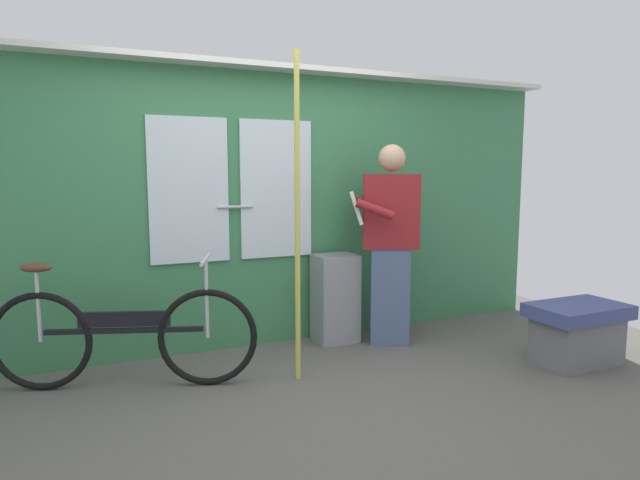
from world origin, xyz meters
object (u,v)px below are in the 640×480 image
Objects in this scene: handrail_pole at (297,220)px; bench_seat_corner at (577,332)px; passenger_reading_newspaper at (389,240)px; trash_bin_by_wall at (335,298)px; bicycle_near_door at (123,336)px.

bench_seat_corner is (1.99, -0.58, -0.86)m from handrail_pole.
handrail_pole is at bearing 163.79° from bench_seat_corner.
bench_seat_corner is (1.01, -0.99, -0.62)m from passenger_reading_newspaper.
handrail_pole is 3.14× the size of bench_seat_corner.
trash_bin_by_wall is 0.33× the size of handrail_pole.
passenger_reading_newspaper is (2.07, 0.09, 0.51)m from bicycle_near_door.
handrail_pole is (1.10, -0.32, 0.75)m from bicycle_near_door.
bicycle_near_door is 1.36m from handrail_pole.
bicycle_near_door is 1.00× the size of passenger_reading_newspaper.
bicycle_near_door is at bearing -169.07° from trash_bin_by_wall.
trash_bin_by_wall is (-0.37, 0.23, -0.49)m from passenger_reading_newspaper.
passenger_reading_newspaper is at bearing 22.19° from bicycle_near_door.
bicycle_near_door is 0.74× the size of handrail_pole.
trash_bin_by_wall is 1.05× the size of bench_seat_corner.
passenger_reading_newspaper reaches higher than bench_seat_corner.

